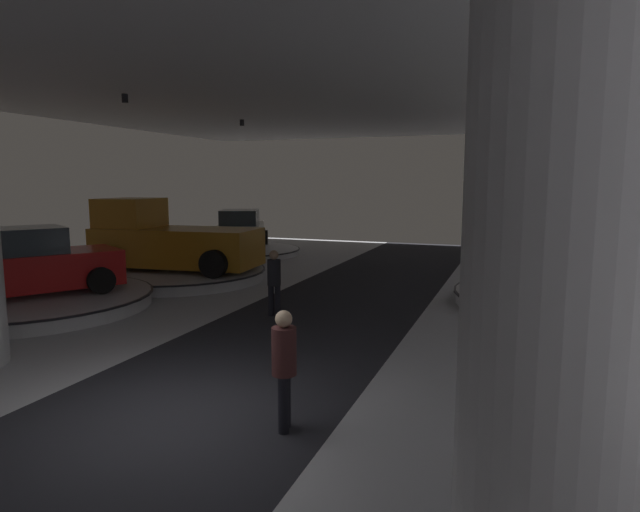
% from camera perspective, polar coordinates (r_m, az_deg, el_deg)
% --- Properties ---
extents(ground, '(24.00, 44.00, 0.06)m').
position_cam_1_polar(ground, '(7.88, -15.75, -16.54)').
color(ground, '#B2B2B7').
extents(column_right, '(1.52, 1.52, 5.50)m').
position_cam_1_polar(column_right, '(4.61, 24.19, 1.63)').
color(column_right, silver).
rests_on(column_right, ground).
extents(display_platform_mid_left, '(5.89, 5.89, 0.36)m').
position_cam_1_polar(display_platform_mid_left, '(15.47, -28.22, -4.21)').
color(display_platform_mid_left, '#B7B7BC').
rests_on(display_platform_mid_left, ground).
extents(display_car_mid_left, '(3.73, 4.52, 1.71)m').
position_cam_1_polar(display_car_mid_left, '(15.32, -28.56, -0.83)').
color(display_car_mid_left, red).
rests_on(display_car_mid_left, display_platform_mid_left).
extents(display_platform_far_left, '(5.68, 5.68, 0.35)m').
position_cam_1_polar(display_platform_far_left, '(18.22, -14.78, -1.84)').
color(display_platform_far_left, '#B7B7BC').
rests_on(display_platform_far_left, ground).
extents(pickup_truck_far_left, '(5.47, 3.04, 2.30)m').
position_cam_1_polar(pickup_truck_far_left, '(18.24, -15.78, 1.59)').
color(pickup_truck_far_left, '#B77519').
rests_on(pickup_truck_far_left, display_platform_far_left).
extents(display_platform_deep_left, '(5.24, 5.24, 0.27)m').
position_cam_1_polar(display_platform_deep_left, '(24.00, -8.41, 0.53)').
color(display_platform_deep_left, silver).
rests_on(display_platform_deep_left, ground).
extents(display_car_deep_left, '(3.41, 4.57, 1.71)m').
position_cam_1_polar(display_car_deep_left, '(23.87, -8.46, 2.62)').
color(display_car_deep_left, silver).
rests_on(display_car_deep_left, display_platform_deep_left).
extents(display_platform_far_right, '(5.93, 5.93, 0.34)m').
position_cam_1_polar(display_platform_far_right, '(15.28, 25.17, -4.20)').
color(display_platform_far_right, silver).
rests_on(display_platform_far_right, ground).
extents(display_car_far_right, '(4.48, 2.89, 1.71)m').
position_cam_1_polar(display_car_far_right, '(15.13, 25.48, -0.80)').
color(display_car_far_right, '#B77519').
rests_on(display_car_far_right, display_platform_far_right).
extents(display_platform_deep_right, '(5.91, 5.91, 0.23)m').
position_cam_1_polar(display_platform_deep_right, '(21.68, 28.30, -1.17)').
color(display_platform_deep_right, '#333338').
rests_on(display_platform_deep_right, ground).
extents(pickup_truck_deep_right, '(5.55, 4.77, 2.30)m').
position_cam_1_polar(pickup_truck_deep_right, '(21.70, 27.72, 1.63)').
color(pickup_truck_deep_right, black).
rests_on(pickup_truck_deep_right, display_platform_deep_right).
extents(visitor_walking_near, '(0.32, 0.32, 1.59)m').
position_cam_1_polar(visitor_walking_near, '(12.80, -4.89, -2.43)').
color(visitor_walking_near, black).
rests_on(visitor_walking_near, ground).
extents(visitor_walking_far, '(0.32, 0.32, 1.59)m').
position_cam_1_polar(visitor_walking_far, '(7.00, -3.83, -11.23)').
color(visitor_walking_far, black).
rests_on(visitor_walking_far, ground).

